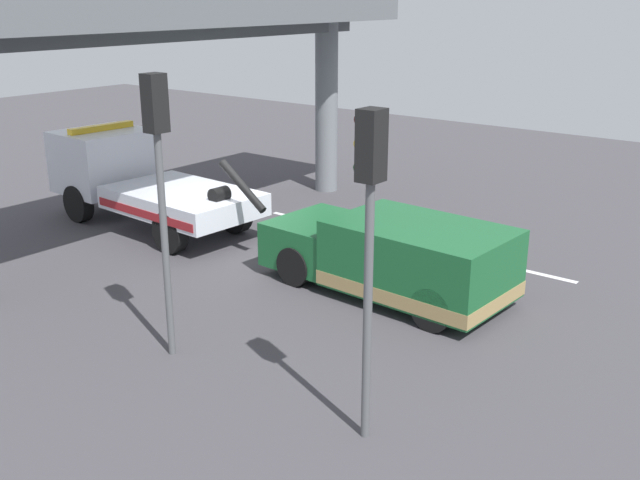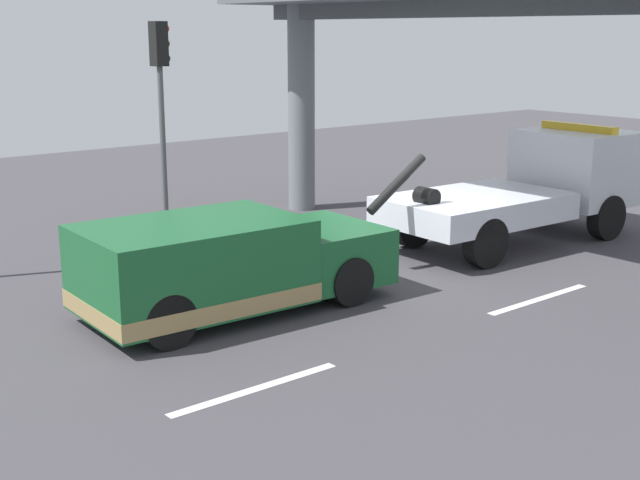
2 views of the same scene
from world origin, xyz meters
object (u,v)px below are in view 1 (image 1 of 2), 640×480
(tow_truck_white, at_px, (136,178))
(traffic_light_far, at_px, (158,157))
(towed_van_green, at_px, (395,258))
(traffic_light_near, at_px, (369,207))

(tow_truck_white, xyz_separation_m, traffic_light_far, (-6.62, 4.62, 2.21))
(traffic_light_far, bearing_deg, towed_van_green, -108.82)
(tow_truck_white, height_order, towed_van_green, tow_truck_white)
(towed_van_green, height_order, traffic_light_far, traffic_light_far)
(towed_van_green, height_order, traffic_light_near, traffic_light_near)
(towed_van_green, relative_size, traffic_light_near, 1.17)
(tow_truck_white, distance_m, traffic_light_near, 11.77)
(traffic_light_far, bearing_deg, tow_truck_white, -34.95)
(tow_truck_white, height_order, traffic_light_far, traffic_light_far)
(towed_van_green, distance_m, traffic_light_far, 5.51)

